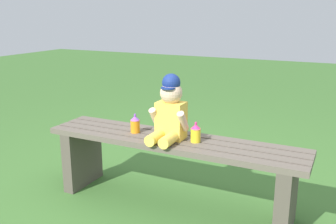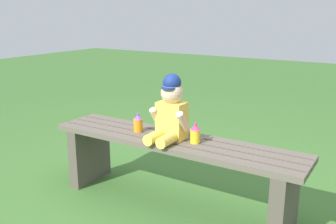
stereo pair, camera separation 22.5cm
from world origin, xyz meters
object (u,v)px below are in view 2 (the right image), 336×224
at_px(park_bench, 173,160).
at_px(sippy_cup_right, 195,134).
at_px(sippy_cup_left, 138,123).
at_px(child_figure, 170,111).

xyz_separation_m(park_bench, sippy_cup_right, (0.16, 0.00, 0.21)).
bearing_deg(park_bench, sippy_cup_left, 179.92).
height_order(child_figure, sippy_cup_right, child_figure).
distance_m(park_bench, sippy_cup_left, 0.33).
bearing_deg(child_figure, sippy_cup_right, 7.25).
height_order(park_bench, child_figure, child_figure).
bearing_deg(sippy_cup_left, sippy_cup_right, 0.00).
distance_m(park_bench, sippy_cup_right, 0.26).
relative_size(park_bench, child_figure, 4.10).
distance_m(child_figure, sippy_cup_right, 0.20).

